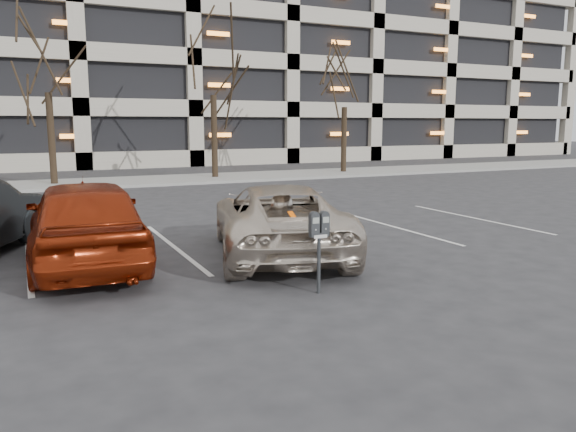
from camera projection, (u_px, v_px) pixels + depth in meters
name	position (u px, v px, depth m)	size (l,w,h in m)	color
ground	(279.00, 264.00, 10.41)	(140.00, 140.00, 0.00)	#28282B
sidewalk	(128.00, 182.00, 24.66)	(80.00, 4.00, 0.12)	gray
stall_lines	(174.00, 247.00, 11.86)	(16.90, 5.20, 0.00)	silver
parking_garage	(239.00, 38.00, 44.14)	(52.00, 20.00, 19.00)	black
tree_b	(44.00, 33.00, 22.39)	(3.75, 3.75, 8.52)	black
tree_c	(212.00, 42.00, 25.35)	(3.79, 3.79, 8.62)	black
tree_d	(345.00, 65.00, 28.44)	(3.35, 3.35, 7.61)	black
parking_meter	(319.00, 232.00, 8.47)	(0.32, 0.13, 1.25)	black
suv_silver	(279.00, 219.00, 11.12)	(3.69, 5.53, 1.42)	beige
car_red	(86.00, 221.00, 10.17)	(1.95, 4.85, 1.65)	maroon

